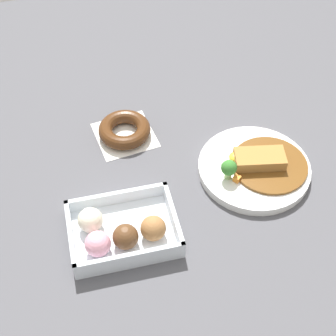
# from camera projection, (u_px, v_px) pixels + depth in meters

# --- Properties ---
(ground_plane) EXTENTS (1.60, 1.60, 0.00)m
(ground_plane) POSITION_uv_depth(u_px,v_px,m) (185.00, 187.00, 1.01)
(ground_plane) COLOR #4C4C51
(curry_plate) EXTENTS (0.23, 0.23, 0.06)m
(curry_plate) POSITION_uv_depth(u_px,v_px,m) (255.00, 167.00, 1.03)
(curry_plate) COLOR white
(curry_plate) RESTS_ON ground_plane
(donut_box) EXTENTS (0.20, 0.15, 0.06)m
(donut_box) POSITION_uv_depth(u_px,v_px,m) (121.00, 232.00, 0.91)
(donut_box) COLOR silver
(donut_box) RESTS_ON ground_plane
(chocolate_ring_donut) EXTENTS (0.14, 0.14, 0.03)m
(chocolate_ring_donut) POSITION_uv_depth(u_px,v_px,m) (125.00, 130.00, 1.09)
(chocolate_ring_donut) COLOR white
(chocolate_ring_donut) RESTS_ON ground_plane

